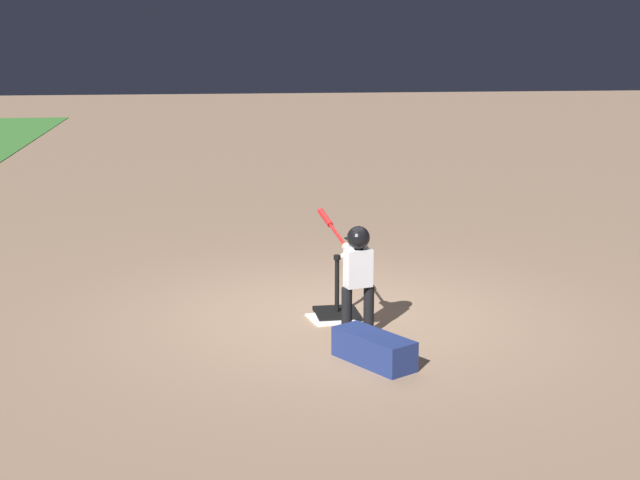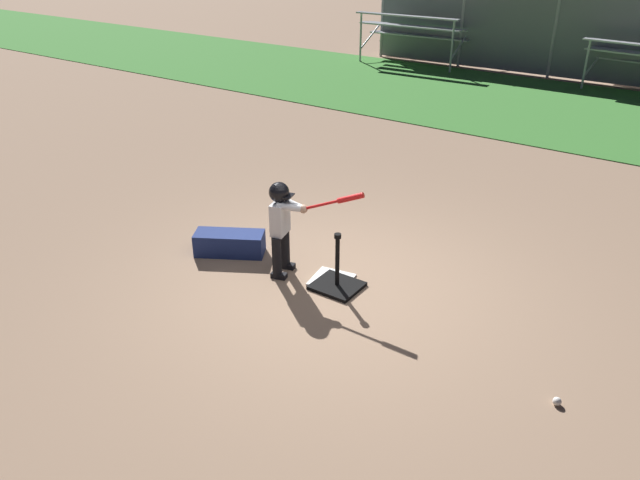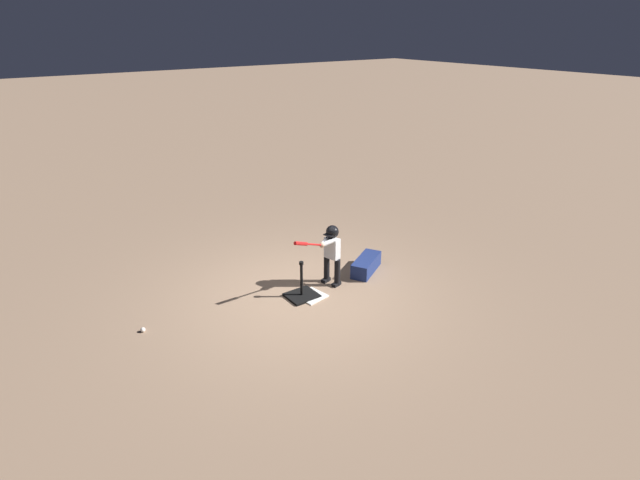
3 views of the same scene
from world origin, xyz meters
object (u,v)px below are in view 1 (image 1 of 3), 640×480
Objects in this scene: baseball at (343,256)px; equipment_bag at (374,349)px; batting_tee at (337,309)px; batter_child at (356,266)px.

baseball is 0.09× the size of equipment_bag.
batting_tee is 2.63m from baseball.
batter_child reaches higher than equipment_bag.
batter_child reaches higher than batting_tee.
batting_tee is 0.58× the size of batter_child.
equipment_bag is at bearing 173.75° from baseball.
batter_child is at bearing -173.45° from batting_tee.
baseball is (3.25, -0.45, -0.68)m from batter_child.
batter_child is at bearing -29.74° from equipment_bag.
equipment_bag is (-1.52, -0.08, 0.07)m from batting_tee.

